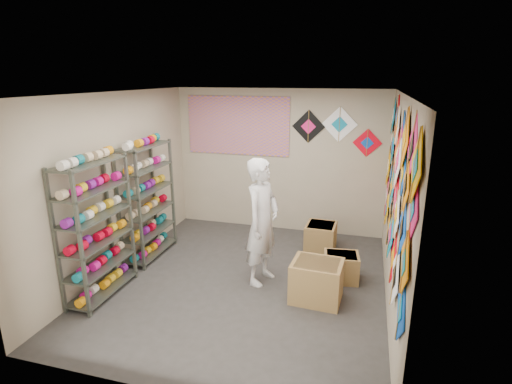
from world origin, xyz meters
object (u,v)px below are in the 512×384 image
(shelf_rack_front, at_px, (96,230))
(carton_a, at_px, (317,281))
(carton_b, at_px, (341,267))
(shelf_rack_back, at_px, (147,201))
(shopkeeper, at_px, (262,222))
(carton_c, at_px, (321,237))

(shelf_rack_front, distance_m, carton_a, 3.01)
(shelf_rack_front, xyz_separation_m, carton_b, (3.14, 1.29, -0.75))
(shelf_rack_back, xyz_separation_m, carton_b, (3.14, -0.01, -0.75))
(shelf_rack_back, bearing_deg, carton_b, -0.14)
(shelf_rack_front, distance_m, carton_b, 3.48)
(shopkeeper, xyz_separation_m, carton_c, (0.70, 1.30, -0.68))
(shelf_rack_back, bearing_deg, shelf_rack_front, -90.00)
(shelf_rack_back, relative_size, shopkeeper, 1.03)
(shelf_rack_front, distance_m, shopkeeper, 2.24)
(carton_a, relative_size, carton_c, 1.21)
(shelf_rack_back, bearing_deg, shopkeeper, -9.42)
(shelf_rack_front, height_order, carton_b, shelf_rack_front)
(shopkeeper, relative_size, carton_a, 2.80)
(shelf_rack_front, bearing_deg, carton_a, 12.83)
(carton_a, bearing_deg, shopkeeper, 163.24)
(shelf_rack_front, height_order, shopkeeper, shelf_rack_front)
(carton_a, xyz_separation_m, carton_b, (0.28, 0.64, -0.07))
(shopkeeper, relative_size, carton_b, 3.68)
(shelf_rack_back, relative_size, carton_c, 3.50)
(shelf_rack_back, bearing_deg, carton_a, -12.75)
(shopkeeper, height_order, carton_c, shopkeeper)
(shelf_rack_back, xyz_separation_m, shopkeeper, (2.02, -0.34, -0.03))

